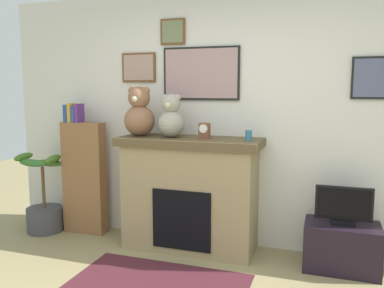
% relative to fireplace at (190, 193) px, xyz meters
% --- Properties ---
extents(back_wall, '(5.20, 0.15, 2.60)m').
position_rel_fireplace_xyz_m(back_wall, '(0.38, 0.32, 0.73)').
color(back_wall, silver).
rests_on(back_wall, ground_plane).
extents(fireplace, '(1.42, 0.57, 1.14)m').
position_rel_fireplace_xyz_m(fireplace, '(0.00, 0.00, 0.00)').
color(fireplace, '#98835B').
rests_on(fireplace, ground_plane).
extents(bookshelf, '(0.48, 0.16, 1.46)m').
position_rel_fireplace_xyz_m(bookshelf, '(-1.28, 0.06, 0.08)').
color(bookshelf, brown).
rests_on(bookshelf, ground_plane).
extents(potted_plant, '(0.52, 0.45, 0.90)m').
position_rel_fireplace_xyz_m(potted_plant, '(-1.73, -0.08, -0.29)').
color(potted_plant, '#3F3F44').
rests_on(potted_plant, ground_plane).
extents(tv_stand, '(0.65, 0.40, 0.43)m').
position_rel_fireplace_xyz_m(tv_stand, '(1.45, -0.04, -0.36)').
color(tv_stand, black).
rests_on(tv_stand, ground_plane).
extents(television, '(0.49, 0.14, 0.34)m').
position_rel_fireplace_xyz_m(television, '(1.45, -0.04, 0.01)').
color(television, black).
rests_on(television, tv_stand).
extents(candle_jar, '(0.06, 0.06, 0.10)m').
position_rel_fireplace_xyz_m(candle_jar, '(0.59, -0.02, 0.61)').
color(candle_jar, teal).
rests_on(candle_jar, fireplace).
extents(mantel_clock, '(0.10, 0.08, 0.15)m').
position_rel_fireplace_xyz_m(mantel_clock, '(0.15, -0.02, 0.64)').
color(mantel_clock, brown).
rests_on(mantel_clock, fireplace).
extents(teddy_bear_tan, '(0.31, 0.31, 0.51)m').
position_rel_fireplace_xyz_m(teddy_bear_tan, '(-0.54, -0.02, 0.79)').
color(teddy_bear_tan, '#885C41').
rests_on(teddy_bear_tan, fireplace).
extents(teddy_bear_grey, '(0.27, 0.27, 0.43)m').
position_rel_fireplace_xyz_m(teddy_bear_grey, '(-0.19, -0.02, 0.76)').
color(teddy_bear_grey, '#9D9988').
rests_on(teddy_bear_grey, fireplace).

